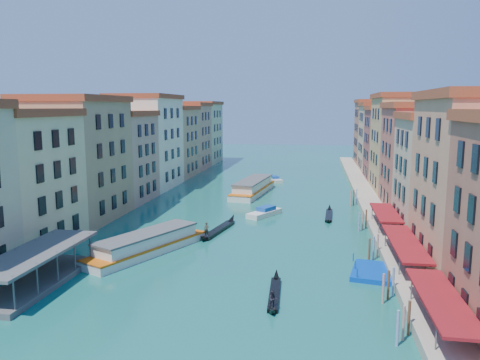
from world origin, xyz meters
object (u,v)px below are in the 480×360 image
Objects in this scene: vaporetto_far at (253,187)px; gondola_right at (274,293)px; vaporetto_near at (148,244)px; blue_dock at (373,272)px; gondola_fore at (218,229)px; vaporetto_stop at (37,272)px.

vaporetto_far is 54.83m from gondola_right.
vaporetto_near is 2.54× the size of blue_dock.
gondola_fore is (-0.86, -31.36, -0.93)m from vaporetto_far.
vaporetto_stop is at bearing 179.52° from gondola_right.
vaporetto_near is 1.35× the size of gondola_fore.
gondola_fore is at bearing -84.00° from vaporetto_far.
vaporetto_far is 50.04m from blue_dock.
gondola_fore is at bearing 84.87° from vaporetto_near.
vaporetto_stop is 1.57× the size of gondola_right.
gondola_right is at bearing -8.41° from vaporetto_near.
vaporetto_near reaches higher than gondola_right.
blue_dock is at bearing -59.38° from vaporetto_far.
gondola_right is at bearing -55.04° from gondola_fore.
vaporetto_stop reaches higher than gondola_fore.
gondola_fore is 1.88× the size of blue_dock.
vaporetto_far is at bearing 104.97° from vaporetto_near.
vaporetto_far reaches higher than blue_dock.
vaporetto_stop reaches higher than vaporetto_far.
gondola_fore is at bearing 154.83° from blue_dock.
vaporetto_stop is 2.30× the size of blue_dock.
gondola_right is at bearing -131.34° from blue_dock.
vaporetto_stop is 0.78× the size of vaporetto_far.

